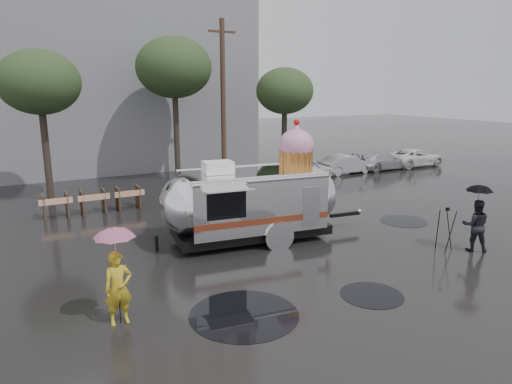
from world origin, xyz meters
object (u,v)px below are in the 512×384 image
airstream_trailer (254,198)px  person_right (476,225)px  person_left (118,288)px  tripod (446,225)px

airstream_trailer → person_right: (5.89, -4.48, -0.64)m
person_left → person_right: bearing=-6.3°
person_right → tripod: person_right is taller
person_right → tripod: 0.97m
person_left → tripod: size_ratio=1.16×
airstream_trailer → person_left: size_ratio=4.62×
tripod → airstream_trailer: bearing=125.0°
airstream_trailer → tripod: 6.47m
person_left → tripod: (10.53, -0.25, 0.01)m
person_left → tripod: person_left is taller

